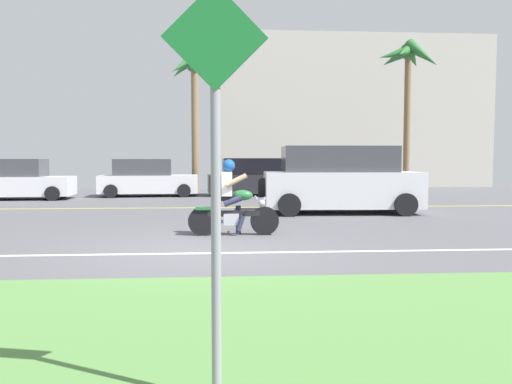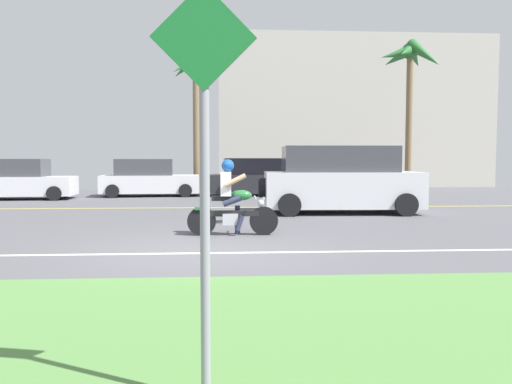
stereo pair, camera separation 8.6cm
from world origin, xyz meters
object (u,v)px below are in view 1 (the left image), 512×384
(parked_car_0, at_px, (19,181))
(palm_tree_0, at_px, (408,64))
(motorcyclist, at_px, (233,203))
(parked_car_1, at_px, (147,179))
(street_sign, at_px, (216,156))
(suv_nearby, at_px, (340,181))
(palm_tree_1, at_px, (194,80))
(parked_car_2, at_px, (256,178))

(parked_car_0, height_order, palm_tree_0, palm_tree_0)
(motorcyclist, height_order, palm_tree_0, palm_tree_0)
(parked_car_1, relative_size, street_sign, 1.66)
(suv_nearby, distance_m, palm_tree_1, 11.24)
(parked_car_1, bearing_deg, street_sign, -80.09)
(palm_tree_1, distance_m, street_sign, 20.80)
(motorcyclist, relative_size, street_sign, 0.73)
(palm_tree_1, bearing_deg, street_sign, -86.43)
(suv_nearby, bearing_deg, palm_tree_0, 59.06)
(suv_nearby, height_order, parked_car_1, suv_nearby)
(motorcyclist, xyz_separation_m, parked_car_1, (-3.46, 11.35, 0.09))
(motorcyclist, xyz_separation_m, suv_nearby, (3.24, 4.15, 0.29))
(motorcyclist, xyz_separation_m, palm_tree_1, (-1.52, 13.34, 4.68))
(suv_nearby, relative_size, parked_car_2, 1.05)
(parked_car_2, bearing_deg, palm_tree_0, 13.88)
(parked_car_0, xyz_separation_m, street_sign, (8.01, -16.92, 0.82))
(palm_tree_0, relative_size, palm_tree_1, 1.11)
(street_sign, bearing_deg, suv_nearby, 72.77)
(parked_car_1, relative_size, palm_tree_0, 0.58)
(street_sign, bearing_deg, parked_car_2, 85.33)
(parked_car_2, relative_size, street_sign, 1.76)
(suv_nearby, xyz_separation_m, parked_car_0, (-11.49, 5.70, -0.20))
(street_sign, bearing_deg, motorcyclist, 88.01)
(parked_car_1, relative_size, parked_car_2, 0.94)
(motorcyclist, xyz_separation_m, street_sign, (-0.25, -7.07, 0.90))
(motorcyclist, distance_m, palm_tree_1, 14.22)
(parked_car_1, relative_size, palm_tree_1, 0.64)
(parked_car_0, relative_size, parked_car_1, 0.95)
(suv_nearby, bearing_deg, palm_tree_1, 117.37)
(parked_car_2, height_order, street_sign, street_sign)
(street_sign, bearing_deg, parked_car_0, 115.34)
(parked_car_2, bearing_deg, street_sign, -94.67)
(parked_car_2, xyz_separation_m, street_sign, (-1.52, -18.63, 0.80))
(motorcyclist, height_order, parked_car_1, parked_car_1)
(suv_nearby, distance_m, parked_car_2, 7.66)
(parked_car_2, bearing_deg, suv_nearby, -75.19)
(motorcyclist, height_order, parked_car_2, parked_car_2)
(suv_nearby, height_order, parked_car_2, suv_nearby)
(motorcyclist, bearing_deg, palm_tree_0, 56.77)
(motorcyclist, height_order, street_sign, street_sign)
(suv_nearby, distance_m, parked_car_1, 9.83)
(motorcyclist, bearing_deg, palm_tree_1, 96.50)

